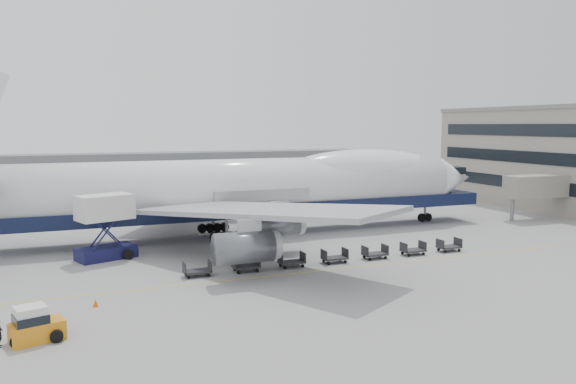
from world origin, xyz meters
name	(u,v)px	position (x,y,z in m)	size (l,w,h in m)	color
ground	(282,257)	(0.00, 0.00, 0.00)	(260.00, 260.00, 0.00)	gray
apron_line	(306,272)	(0.00, -6.00, 0.01)	(60.00, 0.15, 0.01)	gold
hangar	(114,170)	(-10.00, 70.00, 3.50)	(110.00, 8.00, 7.00)	slate
airliner	(250,187)	(0.64, 12.00, 5.62)	(67.00, 55.30, 19.98)	white
catering_truck	(105,223)	(-15.82, 5.68, 3.46)	(5.95, 4.95, 6.19)	#171845
baggage_tug	(35,326)	(-21.20, -14.44, 0.97)	(3.30, 2.35, 2.18)	orange
traffic_cone	(95,303)	(-17.55, -9.01, 0.27)	(0.38, 0.38, 0.57)	#DA570B
dolly_0	(197,270)	(-9.13, -3.81, 0.53)	(2.30, 1.35, 1.30)	#2D2D30
dolly_1	(246,266)	(-4.82, -3.81, 0.53)	(2.30, 1.35, 1.30)	#2D2D30
dolly_2	(292,261)	(-0.51, -3.81, 0.53)	(2.30, 1.35, 1.30)	#2D2D30
dolly_3	(335,257)	(3.80, -3.81, 0.53)	(2.30, 1.35, 1.30)	#2D2D30
dolly_4	(375,253)	(8.11, -3.81, 0.53)	(2.30, 1.35, 1.30)	#2D2D30
dolly_5	(413,250)	(12.42, -3.81, 0.53)	(2.30, 1.35, 1.30)	#2D2D30
dolly_6	(449,246)	(16.73, -3.81, 0.53)	(2.30, 1.35, 1.30)	#2D2D30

